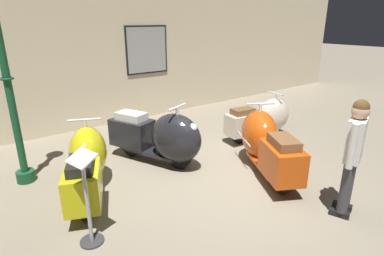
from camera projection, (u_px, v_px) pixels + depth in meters
ground_plane at (222, 186)px, 4.91m from camera, size 60.00×60.00×0.00m
showroom_back_wall at (103, 47)px, 7.30m from camera, size 18.00×0.63×3.75m
scooter_0 at (87, 162)px, 4.60m from camera, size 1.16×1.80×1.07m
scooter_1 at (162, 137)px, 5.52m from camera, size 1.19×1.91×1.13m
scooter_2 at (265, 143)px, 5.27m from camera, size 1.34×1.87×1.12m
scooter_3 at (264, 118)px, 6.78m from camera, size 1.65×0.64×0.98m
lamppost at (4, 65)px, 4.46m from camera, size 0.31×0.31×3.19m
visitor_0 at (353, 151)px, 3.94m from camera, size 0.51×0.33×1.58m
info_stanchion at (88, 207)px, 3.52m from camera, size 0.30×0.37×1.14m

